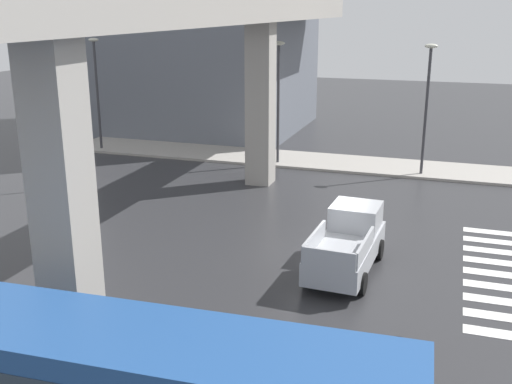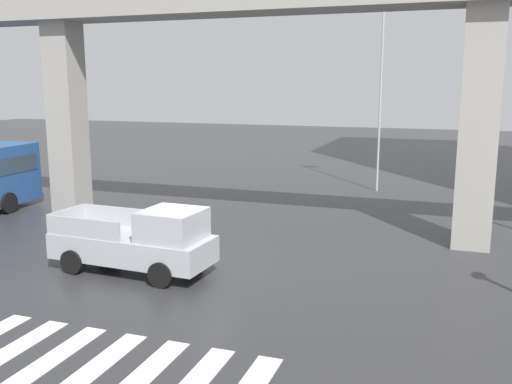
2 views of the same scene
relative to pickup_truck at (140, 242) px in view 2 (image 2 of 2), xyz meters
name	(u,v)px [view 2 (image 2 of 2)]	position (x,y,z in m)	size (l,w,h in m)	color
ground_plane	(188,267)	(1.15, 0.94, -0.99)	(120.00, 120.00, 0.00)	#2D2D30
crosswalk_stripes	(59,354)	(1.15, -5.41, -0.98)	(9.35, 2.80, 0.01)	silver
elevated_overpass	(247,21)	(1.15, 6.43, 7.15)	(49.84, 2.18, 9.59)	#9E9991
pickup_truck	(140,242)	(0.00, 0.00, 0.00)	(5.19, 2.28, 2.08)	#A8AAAF
flagpole	(383,66)	(5.16, 16.22, 5.70)	(1.16, 0.12, 11.73)	silver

